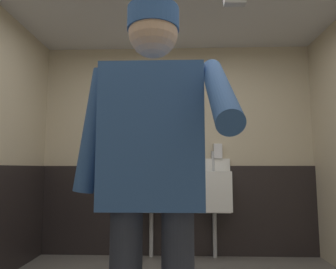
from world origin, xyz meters
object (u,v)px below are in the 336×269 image
urinal_left (151,190)px  person (152,165)px  urinal_middle (215,190)px  soap_dispenser (218,151)px

urinal_left → person: 2.26m
urinal_left → urinal_middle: same height
person → soap_dispenser: size_ratio=9.81×
urinal_left → urinal_middle: 0.75m
urinal_middle → person: size_ratio=0.70×
urinal_middle → person: (-0.54, -2.23, 0.27)m
urinal_left → urinal_middle: (0.75, 0.00, 0.00)m
urinal_left → person: person is taller
urinal_middle → soap_dispenser: size_ratio=6.89×
soap_dispenser → urinal_left: bearing=-171.6°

